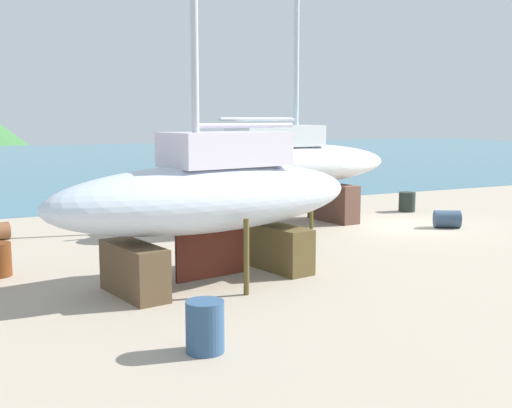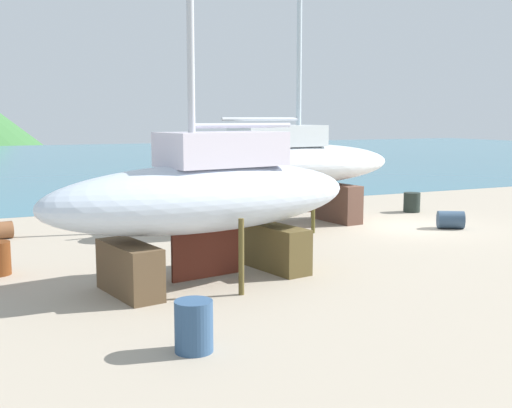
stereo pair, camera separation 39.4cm
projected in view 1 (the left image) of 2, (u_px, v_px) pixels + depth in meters
name	position (u px, v px, depth m)	size (l,w,h in m)	color
ground_plane	(447.00, 237.00, 19.74)	(39.68, 39.68, 0.00)	#A89A86
sea_water	(114.00, 159.00, 57.17)	(134.66, 64.55, 0.01)	teal
sailboat_small_center	(212.00, 197.00, 14.12)	(7.95, 3.73, 12.88)	brown
sailboat_mid_port	(285.00, 166.00, 21.36)	(8.61, 3.51, 12.17)	brown
barrel_rust_far	(407.00, 202.00, 25.03)	(0.64, 0.64, 0.76)	#202A25
barrel_tipped_right	(205.00, 327.00, 10.00)	(0.61, 0.61, 0.83)	#314F74
barrel_rust_near	(447.00, 219.00, 21.32)	(0.59, 0.59, 0.85)	#334A63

